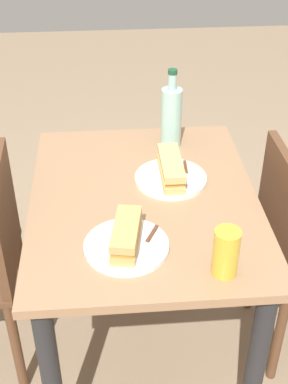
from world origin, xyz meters
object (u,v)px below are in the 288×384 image
at_px(water_bottle, 171,116).
at_px(knife_far, 147,242).
at_px(dining_table, 144,230).
at_px(plate_near, 171,179).
at_px(knife_near, 187,173).
at_px(baguette_sandwich_far, 126,235).
at_px(baguette_sandwich_near, 171,168).
at_px(plate_far, 126,246).
at_px(beer_glass, 226,252).

bearing_deg(water_bottle, knife_far, -13.43).
xyz_separation_m(dining_table, plate_near, (-0.09, 0.10, 0.14)).
relative_size(knife_near, knife_far, 1.09).
xyz_separation_m(dining_table, baguette_sandwich_far, (0.25, -0.07, 0.19)).
distance_m(baguette_sandwich_far, knife_far, 0.07).
xyz_separation_m(plate_near, baguette_sandwich_near, (0.00, -0.00, 0.04)).
xyz_separation_m(dining_table, water_bottle, (-0.33, 0.13, 0.26)).
relative_size(dining_table, water_bottle, 3.12).
distance_m(baguette_sandwich_near, plate_far, 0.38).
bearing_deg(dining_table, plate_far, -15.92).
bearing_deg(water_bottle, knife_near, 6.69).
bearing_deg(beer_glass, baguette_sandwich_near, -169.04).
xyz_separation_m(baguette_sandwich_far, water_bottle, (-0.58, 0.20, 0.07)).
bearing_deg(plate_far, baguette_sandwich_far, 180.00).
bearing_deg(baguette_sandwich_near, dining_table, -47.49).
relative_size(baguette_sandwich_near, plate_far, 0.91).
bearing_deg(baguette_sandwich_far, water_bottle, 161.17).
bearing_deg(baguette_sandwich_near, knife_far, -18.00).
height_order(plate_near, knife_near, knife_near).
bearing_deg(dining_table, knife_far, -2.59).
distance_m(dining_table, plate_near, 0.20).
bearing_deg(water_bottle, baguette_sandwich_near, -6.77).
xyz_separation_m(plate_far, knife_far, (-0.00, 0.06, 0.01)).
relative_size(plate_near, baguette_sandwich_far, 1.21).
distance_m(baguette_sandwich_near, baguette_sandwich_far, 0.38).
distance_m(knife_far, water_bottle, 0.61).
xyz_separation_m(baguette_sandwich_far, knife_far, (-0.00, 0.06, -0.03)).
bearing_deg(beer_glass, knife_near, -176.00).
bearing_deg(knife_far, water_bottle, 166.57).
height_order(knife_far, beer_glass, beer_glass).
height_order(dining_table, plate_near, plate_near).
relative_size(dining_table, knife_near, 5.20).
xyz_separation_m(plate_near, baguette_sandwich_far, (0.34, -0.17, 0.04)).
bearing_deg(knife_near, beer_glass, 4.00).
distance_m(plate_far, beer_glass, 0.29).
bearing_deg(water_bottle, plate_far, -18.83).
bearing_deg(knife_far, baguette_sandwich_far, -89.50).
relative_size(dining_table, baguette_sandwich_near, 4.19).
xyz_separation_m(plate_far, baguette_sandwich_far, (-0.00, 0.00, 0.04)).
height_order(plate_near, plate_far, same).
distance_m(plate_near, water_bottle, 0.27).
xyz_separation_m(knife_far, water_bottle, (-0.58, 0.14, 0.10)).
xyz_separation_m(water_bottle, beer_glass, (0.70, 0.06, -0.05)).
height_order(plate_near, knife_far, knife_far).
bearing_deg(beer_glass, plate_far, -114.91).
height_order(plate_far, knife_far, knife_far).
relative_size(plate_far, water_bottle, 0.82).
distance_m(baguette_sandwich_near, beer_glass, 0.47).
distance_m(baguette_sandwich_near, water_bottle, 0.25).
xyz_separation_m(knife_near, knife_far, (0.35, -0.17, 0.00)).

